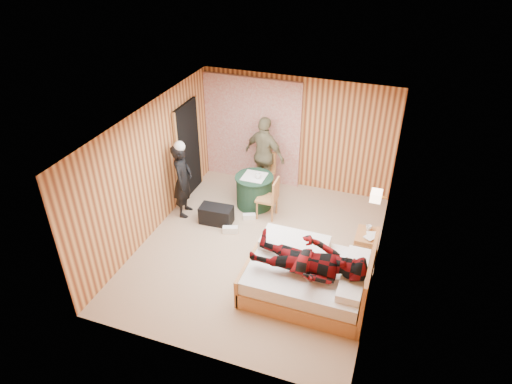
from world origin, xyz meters
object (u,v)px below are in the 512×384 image
(bed, at_px, (309,276))
(chair_far, at_px, (265,169))
(chair_near, at_px, (271,196))
(man_on_bed, at_px, (309,254))
(duffel_bag, at_px, (216,215))
(woman_standing, at_px, (183,180))
(man_at_table, at_px, (265,155))
(wall_lamp, at_px, (376,196))
(nightstand, at_px, (365,245))
(round_table, at_px, (254,191))

(bed, relative_size, chair_far, 2.10)
(chair_near, bearing_deg, man_on_bed, 30.95)
(duffel_bag, height_order, woman_standing, woman_standing)
(man_at_table, bearing_deg, chair_far, 129.12)
(wall_lamp, distance_m, man_on_bed, 1.66)
(woman_standing, bearing_deg, man_on_bed, -128.10)
(chair_near, bearing_deg, bed, 33.59)
(nightstand, height_order, man_at_table, man_at_table)
(chair_near, relative_size, woman_standing, 0.56)
(round_table, distance_m, man_at_table, 0.84)
(round_table, relative_size, woman_standing, 0.51)
(chair_near, distance_m, duffel_bag, 1.15)
(nightstand, height_order, chair_near, chair_near)
(chair_far, bearing_deg, wall_lamp, -24.27)
(bed, bearing_deg, wall_lamp, 56.37)
(wall_lamp, distance_m, chair_near, 2.26)
(wall_lamp, relative_size, woman_standing, 0.17)
(woman_standing, xyz_separation_m, man_at_table, (1.24, 1.42, 0.09))
(woman_standing, bearing_deg, round_table, -68.87)
(nightstand, distance_m, chair_far, 2.91)
(chair_near, height_order, man_on_bed, man_on_bed)
(wall_lamp, xyz_separation_m, man_at_table, (-2.49, 1.57, -0.44))
(round_table, bearing_deg, man_on_bed, -53.60)
(woman_standing, height_order, man_at_table, man_at_table)
(woman_standing, xyz_separation_m, man_on_bed, (2.95, -1.57, 0.17))
(bed, relative_size, duffel_bag, 3.03)
(man_on_bed, bearing_deg, round_table, 126.40)
(duffel_bag, relative_size, man_on_bed, 0.36)
(nightstand, xyz_separation_m, chair_far, (-2.43, 1.57, 0.27))
(chair_far, relative_size, man_at_table, 0.54)
(chair_far, xyz_separation_m, man_at_table, (-0.01, 0.03, 0.32))
(bed, height_order, round_table, bed)
(nightstand, bearing_deg, woman_standing, 177.10)
(nightstand, xyz_separation_m, woman_standing, (-3.68, 0.19, 0.51))
(duffel_bag, bearing_deg, man_on_bed, -37.11)
(round_table, bearing_deg, duffel_bag, -120.66)
(bed, height_order, nightstand, bed)
(wall_lamp, relative_size, chair_near, 0.30)
(woman_standing, bearing_deg, man_at_table, -51.23)
(man_at_table, relative_size, man_on_bed, 0.97)
(chair_near, height_order, man_at_table, man_at_table)
(wall_lamp, relative_size, round_table, 0.33)
(bed, xyz_separation_m, woman_standing, (-2.93, 1.35, 0.48))
(round_table, bearing_deg, woman_standing, -148.82)
(woman_standing, relative_size, man_on_bed, 0.88)
(round_table, xyz_separation_m, duffel_bag, (-0.50, -0.84, -0.17))
(bed, height_order, chair_far, bed)
(bed, xyz_separation_m, chair_far, (-1.68, 2.73, 0.24))
(duffel_bag, xyz_separation_m, man_at_table, (0.50, 1.51, 0.68))
(chair_near, relative_size, duffel_bag, 1.35)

